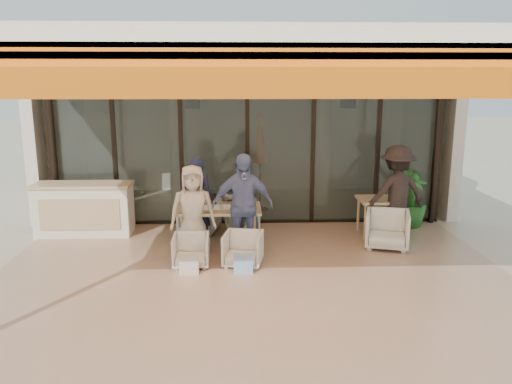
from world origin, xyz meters
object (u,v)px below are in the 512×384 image
host_counter (84,209)px  diner_grey (242,198)px  chair_far_left (200,214)px  diner_periwinkle (242,205)px  chair_near_left (191,249)px  diner_navy (197,199)px  chair_far_right (242,216)px  potted_palm (410,199)px  standing_woman (396,193)px  diner_cream (193,211)px  chair_near_right (243,248)px  dining_table (218,210)px  side_table (377,204)px  side_chair (387,228)px

host_counter → diner_grey: 3.08m
chair_far_left → diner_periwinkle: (0.84, -1.40, 0.52)m
chair_near_left → diner_navy: 1.49m
chair_far_right → chair_near_left: 2.08m
diner_navy → potted_palm: size_ratio=1.34×
chair_far_right → standing_woman: 3.00m
diner_cream → chair_near_right: bearing=-37.1°
chair_near_left → chair_near_right: 0.84m
dining_table → chair_near_right: bearing=-65.9°
side_table → host_counter: bearing=177.8°
diner_grey → side_chair: bearing=150.5°
chair_near_left → potted_palm: size_ratio=0.49×
chair_far_right → chair_near_right: (0.00, -1.90, -0.02)m
chair_far_right → diner_navy: (-0.84, -0.50, 0.47)m
host_counter → chair_near_left: 2.84m
potted_palm → chair_near_right: bearing=-148.5°
side_table → chair_near_right: bearing=-149.3°
potted_palm → chair_near_left: bearing=-153.8°
standing_woman → side_chair: bearing=48.2°
chair_far_left → standing_woman: 3.81m
chair_near_left → diner_periwinkle: diner_periwinkle is taller
host_counter → chair_far_right: host_counter is taller
chair_near_right → side_table: bearing=41.1°
chair_near_left → chair_near_right: size_ratio=0.95×
chair_near_left → diner_periwinkle: size_ratio=0.33×
chair_far_left → diner_cream: (0.00, -1.40, 0.42)m
chair_far_right → diner_periwinkle: bearing=82.7°
dining_table → chair_far_left: size_ratio=2.03×
side_table → side_chair: 0.79m
chair_near_right → diner_cream: 1.09m
diner_grey → diner_cream: size_ratio=1.01×
diner_navy → dining_table: bearing=133.8°
host_counter → chair_far_left: size_ratio=2.50×
chair_far_left → side_table: bearing=-172.3°
diner_periwinkle → potted_palm: diner_periwinkle is taller
diner_grey → chair_far_left: bearing=-47.1°
chair_far_right → diner_cream: size_ratio=0.41×
diner_cream → side_chair: (3.44, 0.29, -0.41)m
chair_near_left → diner_periwinkle: 1.15m
diner_grey → standing_woman: bearing=162.1°
diner_navy → diner_grey: size_ratio=1.00×
chair_far_left → diner_navy: (0.00, -0.50, 0.43)m
host_counter → diner_navy: 2.26m
chair_far_left → standing_woman: bearing=-175.2°
side_chair → diner_navy: bearing=-173.6°
chair_far_right → diner_grey: 0.69m
chair_far_left → standing_woman: size_ratio=0.41×
diner_grey → chair_near_left: bearing=42.7°
diner_periwinkle → diner_grey: bearing=83.5°
dining_table → diner_periwinkle: bearing=-46.9°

